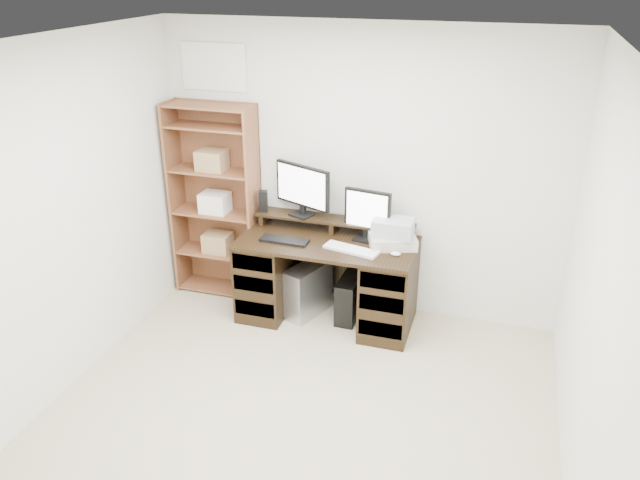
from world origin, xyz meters
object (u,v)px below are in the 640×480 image
at_px(desk, 327,279).
at_px(printer, 392,240).
at_px(monitor_wide, 303,188).
at_px(tower_black, 349,298).
at_px(bookshelf, 216,200).
at_px(tower_silver, 308,290).
at_px(monitor_small, 367,213).

bearing_deg(desk, printer, 6.98).
bearing_deg(desk, monitor_wide, 144.35).
height_order(monitor_wide, printer, monitor_wide).
height_order(monitor_wide, tower_black, monitor_wide).
height_order(tower_black, bookshelf, bookshelf).
bearing_deg(tower_silver, printer, 24.40).
distance_m(monitor_wide, bookshelf, 0.86).
bearing_deg(printer, monitor_small, 144.93).
bearing_deg(monitor_wide, monitor_small, 15.50).
bearing_deg(bookshelf, tower_silver, -11.53).
bearing_deg(tower_black, monitor_small, 35.26).
xyz_separation_m(monitor_wide, tower_silver, (0.10, -0.18, -0.89)).
xyz_separation_m(desk, tower_black, (0.19, 0.05, -0.19)).
height_order(desk, tower_silver, desk).
distance_m(desk, tower_silver, 0.24).
bearing_deg(monitor_wide, bookshelf, -157.70).
xyz_separation_m(desk, printer, (0.54, 0.07, 0.41)).
bearing_deg(printer, desk, 167.25).
bearing_deg(monitor_wide, tower_black, 4.93).
bearing_deg(monitor_wide, desk, -12.89).
bearing_deg(monitor_small, printer, -6.46).
distance_m(monitor_small, printer, 0.31).
distance_m(printer, tower_black, 0.70).
bearing_deg(tower_black, printer, 3.92).
relative_size(desk, tower_silver, 3.21).
relative_size(monitor_wide, tower_silver, 1.16).
distance_m(monitor_wide, monitor_small, 0.61).
relative_size(desk, printer, 3.96).
xyz_separation_m(desk, monitor_wide, (-0.29, 0.21, 0.73)).
height_order(monitor_small, tower_black, monitor_small).
xyz_separation_m(monitor_wide, monitor_small, (0.59, -0.08, -0.13)).
bearing_deg(tower_silver, monitor_wide, 139.53).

